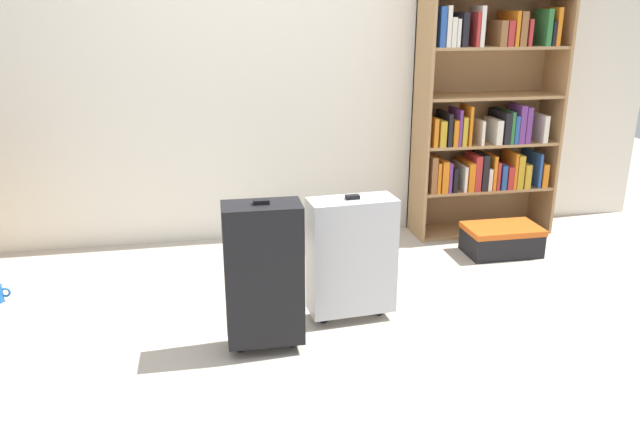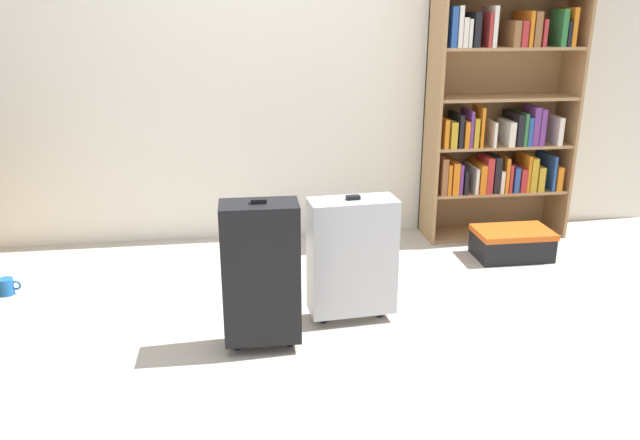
% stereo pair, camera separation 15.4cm
% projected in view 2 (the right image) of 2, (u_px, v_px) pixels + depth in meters
% --- Properties ---
extents(ground_plane, '(9.54, 9.54, 0.00)m').
position_uv_depth(ground_plane, '(322.00, 359.00, 2.87)').
color(ground_plane, '#B2A899').
extents(back_wall, '(5.45, 0.10, 2.60)m').
position_uv_depth(back_wall, '(284.00, 43.00, 4.08)').
color(back_wall, silver).
rests_on(back_wall, ground).
extents(bookshelf, '(0.96, 0.33, 1.90)m').
position_uv_depth(bookshelf, '(498.00, 106.00, 4.19)').
color(bookshelf, '#A87F51').
rests_on(bookshelf, ground).
extents(mug, '(0.12, 0.08, 0.10)m').
position_uv_depth(mug, '(7.00, 287.00, 3.50)').
color(mug, '#1959A5').
rests_on(mug, ground).
extents(storage_box, '(0.47, 0.30, 0.19)m').
position_uv_depth(storage_box, '(512.00, 243.00, 4.01)').
color(storage_box, black).
rests_on(storage_box, ground).
extents(suitcase_black, '(0.35, 0.20, 0.73)m').
position_uv_depth(suitcase_black, '(261.00, 273.00, 2.85)').
color(suitcase_black, black).
rests_on(suitcase_black, ground).
extents(suitcase_silver, '(0.44, 0.22, 0.66)m').
position_uv_depth(suitcase_silver, '(352.00, 256.00, 3.13)').
color(suitcase_silver, '#B7BABF').
rests_on(suitcase_silver, ground).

